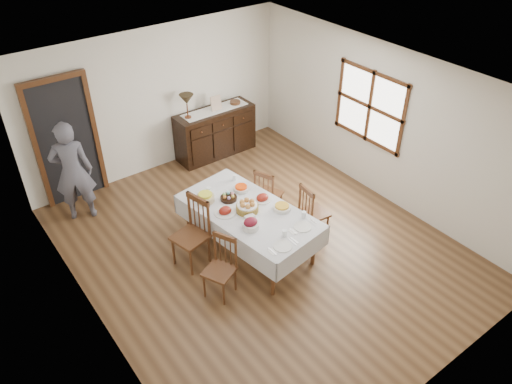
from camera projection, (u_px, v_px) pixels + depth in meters
ground at (260, 246)px, 7.58m from camera, size 6.00×6.00×0.00m
room_shell at (234, 144)px, 6.84m from camera, size 5.02×6.02×2.65m
dining_table at (249, 215)px, 7.17m from camera, size 1.36×2.24×0.72m
chair_left_near at (221, 266)px, 6.57m from camera, size 0.50×0.50×0.90m
chair_left_far at (193, 232)px, 7.02m from camera, size 0.53×0.53×1.07m
chair_right_near at (312, 211)px, 7.54m from camera, size 0.42×0.42×0.91m
chair_right_far at (267, 193)px, 7.94m from camera, size 0.49×0.49×0.90m
sideboard at (215, 132)px, 9.58m from camera, size 1.55×0.56×0.93m
person at (72, 168)px, 7.69m from camera, size 0.66×0.55×1.82m
bread_basket at (247, 207)px, 7.07m from camera, size 0.32×0.32×0.17m
egg_basket at (229, 198)px, 7.32m from camera, size 0.25×0.25×0.10m
ham_platter_a at (225, 211)px, 7.06m from camera, size 0.32×0.32×0.11m
ham_platter_b at (262, 198)px, 7.32m from camera, size 0.27×0.27×0.11m
beet_bowl at (251, 224)px, 6.75m from camera, size 0.24×0.24×0.16m
carrot_bowl at (241, 189)px, 7.50m from camera, size 0.23×0.23×0.09m
pineapple_bowl at (205, 198)px, 7.27m from camera, size 0.27×0.27×0.13m
casserole_dish at (282, 207)px, 7.12m from camera, size 0.26×0.26×0.08m
butter_dish at (250, 218)px, 6.92m from camera, size 0.15×0.11×0.07m
setting_left at (283, 242)px, 6.53m from camera, size 0.44×0.31×0.10m
setting_right at (303, 223)px, 6.86m from camera, size 0.44×0.31×0.10m
glass_far_a at (209, 190)px, 7.45m from camera, size 0.07×0.07×0.10m
glass_far_b at (235, 178)px, 7.74m from camera, size 0.06×0.06×0.09m
runner at (215, 110)px, 9.33m from camera, size 1.30×0.35×0.01m
table_lamp at (187, 100)px, 8.85m from camera, size 0.26×0.26×0.46m
picture_frame at (216, 103)px, 9.25m from camera, size 0.22×0.08×0.28m
deco_bowl at (235, 103)px, 9.53m from camera, size 0.20×0.20×0.06m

